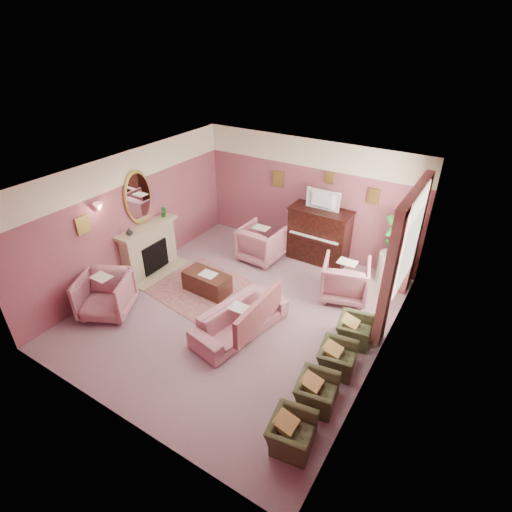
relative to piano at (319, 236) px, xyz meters
The scene contains 48 objects.
floor 2.80m from the piano, 100.57° to the right, with size 5.50×6.00×0.01m, color gray.
ceiling 3.47m from the piano, 100.57° to the right, with size 5.50×6.00×0.01m, color silver.
wall_back 0.96m from the piano, 147.38° to the left, with size 5.50×0.02×2.80m, color #704054.
wall_front 5.75m from the piano, 95.03° to the right, with size 5.50×0.02×2.80m, color #704054.
wall_left 4.28m from the piano, 140.49° to the right, with size 0.02×6.00×2.80m, color #704054.
wall_right 3.58m from the piano, 49.98° to the right, with size 0.02×6.00×2.80m, color #704054.
picture_rail_band 1.92m from the piano, 148.20° to the left, with size 5.50×0.01×0.65m, color white.
stripe_panel 2.66m from the piano, 31.69° to the right, with size 0.01×3.00×2.15m, color #9DA490.
fireplace_surround 3.96m from the piano, 141.25° to the right, with size 0.30×1.40×1.10m, color tan.
fireplace_inset 3.89m from the piano, 140.33° to the right, with size 0.18×0.72×0.68m, color black.
fire_ember 3.88m from the piano, 139.95° to the right, with size 0.06×0.54×0.10m, color orange.
mantel_shelf 3.97m from the piano, 140.98° to the right, with size 0.40×1.55×0.07m, color tan.
hearth 3.86m from the piano, 139.37° to the right, with size 0.55×1.50×0.02m, color tan.
mirror_frame 4.21m from the piano, 142.22° to the right, with size 0.04×0.72×1.20m, color #C7B850.
mirror_glass 4.19m from the piano, 142.01° to the right, with size 0.01×0.60×1.06m, color white.
sconce_shade 4.90m from the piano, 131.47° to the right, with size 0.20×0.20×0.16m, color #E59583.
piano is the anchor object (origin of this frame).
piano_keyshelf 0.36m from the piano, 90.00° to the right, with size 1.30×0.12×0.06m, color black.
piano_keys 0.37m from the piano, 90.00° to the right, with size 1.20×0.08×0.02m, color white.
piano_top 0.66m from the piano, ahead, with size 1.45×0.65×0.04m, color black.
television 0.95m from the piano, 90.00° to the right, with size 0.80×0.12×0.48m, color black.
print_back_left 1.71m from the piano, 167.85° to the left, with size 0.30×0.03×0.38m, color #C7B850.
print_back_right 1.57m from the piano, 14.93° to the left, with size 0.26×0.03×0.34m, color #C7B850.
print_back_mid 1.38m from the piano, 90.00° to the left, with size 0.22×0.03×0.26m, color #C7B850.
print_left_wall 5.15m from the piano, 129.60° to the right, with size 0.03×0.28×0.36m, color #C7B850.
window_blind 2.69m from the piano, 27.19° to the right, with size 0.03×1.40×1.80m, color silver.
curtain_left 3.02m from the piano, 44.04° to the right, with size 0.16×0.34×2.60m, color #9D4F52.
curtain_right 2.23m from the piano, ahead, with size 0.16×0.34×2.60m, color #9D4F52.
pelmet 3.07m from the piano, 28.06° to the right, with size 0.16×2.20×0.16m, color #9D4F52.
mantel_plant 3.67m from the piano, 147.67° to the right, with size 0.16×0.16×0.28m, color #1E681F.
mantel_vase 4.30m from the piano, 135.67° to the right, with size 0.16×0.16×0.16m, color white.
area_rug 2.92m from the piano, 118.10° to the right, with size 2.50×1.80×0.01m, color #955D5C.
coffee_table 2.91m from the piano, 120.44° to the right, with size 1.00×0.50×0.45m, color #3C1F15.
table_paper 2.86m from the piano, 119.57° to the right, with size 0.35×0.28×0.01m, color silver.
sofa 3.19m from the piano, 92.40° to the right, with size 0.64×1.93×0.78m, color #B4737C.
sofa_throw 3.19m from the piano, 85.20° to the right, with size 0.10×1.46×0.54m, color #9D4F52.
floral_armchair_left 1.39m from the piano, 149.22° to the right, with size 0.92×0.92×0.96m, color #B4737C.
floral_armchair_right 1.57m from the piano, 45.23° to the right, with size 0.92×0.92×0.96m, color #B4737C.
floral_armchair_front 4.91m from the piano, 123.14° to the right, with size 0.92×0.92×0.96m, color #B4737C.
olive_chair_a 5.05m from the piano, 69.73° to the right, with size 0.47×0.67×0.58m, color #424A2C.
olive_chair_b 4.29m from the piano, 65.92° to the right, with size 0.47×0.67×0.58m, color #424A2C.
olive_chair_c 3.56m from the piano, 60.51° to the right, with size 0.47×0.67×0.58m, color #424A2C.
olive_chair_d 2.88m from the piano, 52.39° to the right, with size 0.47×0.67×0.58m, color #424A2C.
side_table 1.75m from the piano, ahead, with size 0.52×0.52×0.70m, color silver.
side_plant_big 1.74m from the piano, ahead, with size 0.30×0.30×0.34m, color #1E681F.
side_plant_small 1.86m from the piano, ahead, with size 0.16×0.16×0.28m, color #1E681F.
palm_pot 1.94m from the piano, ahead, with size 0.34×0.34×0.34m, color #A63B2B.
palm_plant 1.92m from the piano, ahead, with size 0.76×0.76×1.44m, color #1E681F.
Camera 1 is at (3.66, -5.23, 5.05)m, focal length 28.00 mm.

